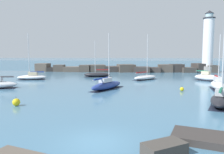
# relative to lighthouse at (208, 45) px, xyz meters

# --- Properties ---
(ground_plane) EXTENTS (600.00, 600.00, 0.00)m
(ground_plane) POSITION_rel_lighthouse_xyz_m (-25.15, -53.51, -7.98)
(ground_plane) COLOR teal
(open_sea_beyond) EXTENTS (400.00, 116.00, 0.01)m
(open_sea_beyond) POSITION_rel_lighthouse_xyz_m (-25.15, 60.15, -7.98)
(open_sea_beyond) COLOR #386684
(open_sea_beyond) RESTS_ON ground
(breakwater_jetty) EXTENTS (55.18, 7.12, 2.60)m
(breakwater_jetty) POSITION_rel_lighthouse_xyz_m (-23.59, 0.14, -6.98)
(breakwater_jetty) COLOR brown
(breakwater_jetty) RESTS_ON ground
(lighthouse) EXTENTS (3.97, 3.97, 17.88)m
(lighthouse) POSITION_rel_lighthouse_xyz_m (0.00, 0.00, 0.00)
(lighthouse) COLOR gray
(lighthouse) RESTS_ON ground
(foreground_rocks) EXTENTS (14.22, 7.15, 0.68)m
(foreground_rocks) POSITION_rel_lighthouse_xyz_m (-22.40, -54.74, -7.73)
(foreground_rocks) COLOR #383330
(foreground_rocks) RESTS_ON ground
(sailboat_moored_0) EXTENTS (5.03, 7.54, 8.44)m
(sailboat_moored_0) POSITION_rel_lighthouse_xyz_m (-26.45, -33.53, -7.31)
(sailboat_moored_0) COLOR navy
(sailboat_moored_0) RESTS_ON ground
(sailboat_moored_1) EXTENTS (4.85, 4.96, 9.54)m
(sailboat_moored_1) POSITION_rel_lighthouse_xyz_m (-7.43, -21.33, -7.23)
(sailboat_moored_1) COLOR white
(sailboat_moored_1) RESTS_ON ground
(sailboat_moored_2) EXTENTS (6.38, 3.14, 8.35)m
(sailboat_moored_2) POSITION_rel_lighthouse_xyz_m (-30.48, -15.55, -7.44)
(sailboat_moored_2) COLOR black
(sailboat_moored_2) RESTS_ON ground
(sailboat_moored_4) EXTENTS (4.33, 6.37, 10.30)m
(sailboat_moored_4) POSITION_rel_lighthouse_xyz_m (-13.65, -43.26, -7.29)
(sailboat_moored_4) COLOR black
(sailboat_moored_4) RESTS_ON ground
(sailboat_moored_5) EXTENTS (5.91, 5.87, 9.38)m
(sailboat_moored_5) POSITION_rel_lighthouse_xyz_m (-19.60, -20.46, -7.46)
(sailboat_moored_5) COLOR white
(sailboat_moored_5) RESTS_ON ground
(sailboat_moored_6) EXTENTS (2.92, 5.98, 8.19)m
(sailboat_moored_6) POSITION_rel_lighthouse_xyz_m (-9.68, -32.28, -7.26)
(sailboat_moored_6) COLOR white
(sailboat_moored_6) RESTS_ON ground
(sailboat_moored_7) EXTENTS (6.23, 3.45, 9.68)m
(sailboat_moored_7) POSITION_rel_lighthouse_xyz_m (-43.47, -21.87, -7.38)
(sailboat_moored_7) COLOR white
(sailboat_moored_7) RESTS_ON ground
(mooring_buoy_orange_near) EXTENTS (0.77, 0.77, 0.97)m
(mooring_buoy_orange_near) POSITION_rel_lighthouse_xyz_m (-34.69, -44.96, -7.59)
(mooring_buoy_orange_near) COLOR yellow
(mooring_buoy_orange_near) RESTS_ON ground
(mooring_buoy_far_side) EXTENTS (0.58, 0.58, 0.78)m
(mooring_buoy_far_side) POSITION_rel_lighthouse_xyz_m (-15.47, -34.40, -7.69)
(mooring_buoy_far_side) COLOR yellow
(mooring_buoy_far_side) RESTS_ON ground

